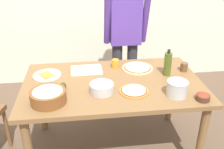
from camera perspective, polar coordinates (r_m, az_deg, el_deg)
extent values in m
plane|color=brown|center=(2.75, 0.13, -15.72)|extent=(8.00, 8.00, 0.00)
cube|color=brown|center=(2.32, 0.15, -2.10)|extent=(1.60, 0.96, 0.04)
cylinder|color=brown|center=(2.41, 19.19, -13.54)|extent=(0.07, 0.07, 0.72)
cylinder|color=brown|center=(2.88, -15.32, -5.67)|extent=(0.07, 0.07, 0.72)
cylinder|color=brown|center=(3.00, 12.97, -3.93)|extent=(0.07, 0.07, 0.72)
cylinder|color=#2D2D38|center=(3.15, 1.12, -0.33)|extent=(0.12, 0.12, 0.85)
cylinder|color=#2D2D38|center=(3.18, 4.34, -0.15)|extent=(0.12, 0.12, 0.85)
cube|color=#56389E|center=(2.91, 3.04, 12.14)|extent=(0.34, 0.20, 0.55)
cylinder|color=#56389E|center=(2.83, -1.07, 11.77)|extent=(0.07, 0.21, 0.55)
cylinder|color=#56389E|center=(2.91, 7.38, 11.93)|extent=(0.07, 0.21, 0.55)
cylinder|color=brown|center=(2.82, -22.25, -11.03)|extent=(0.04, 0.04, 0.45)
cylinder|color=beige|center=(2.56, 5.67, 1.41)|extent=(0.30, 0.30, 0.01)
cylinder|color=#B22D1E|center=(2.56, 5.67, 1.57)|extent=(0.26, 0.26, 0.00)
cylinder|color=beige|center=(2.56, 5.68, 1.65)|extent=(0.25, 0.25, 0.00)
cylinder|color=#C67A33|center=(2.16, 4.89, -3.72)|extent=(0.24, 0.24, 0.01)
cylinder|color=#B22D1E|center=(2.16, 4.90, -3.54)|extent=(0.22, 0.22, 0.00)
cylinder|color=beige|center=(2.15, 4.90, -3.45)|extent=(0.20, 0.20, 0.00)
cylinder|color=white|center=(2.49, -14.20, -0.13)|extent=(0.26, 0.26, 0.01)
cube|color=#CC8438|center=(2.47, -14.28, -0.09)|extent=(0.16, 0.17, 0.01)
cylinder|color=brown|center=(2.06, -13.96, -4.78)|extent=(0.28, 0.28, 0.10)
ellipsoid|color=beige|center=(2.04, -14.08, -3.82)|extent=(0.25, 0.25, 0.05)
cylinder|color=#B7B7BC|center=(2.13, -2.28, -3.01)|extent=(0.20, 0.20, 0.08)
cylinder|color=#4C2D1E|center=(2.16, 19.50, -4.85)|extent=(0.11, 0.11, 0.04)
ellipsoid|color=#9E3323|center=(2.15, 19.55, -4.56)|extent=(0.10, 0.10, 0.05)
cylinder|color=#47561E|center=(2.44, 12.22, 2.23)|extent=(0.07, 0.07, 0.22)
cylinder|color=black|center=(2.39, 12.52, 5.02)|extent=(0.03, 0.03, 0.04)
cylinder|color=#B7B7BC|center=(2.15, 14.22, -3.10)|extent=(0.17, 0.17, 0.12)
torus|color=#A5A5AD|center=(2.11, 14.42, -1.59)|extent=(0.17, 0.17, 0.01)
cylinder|color=orange|center=(2.57, 0.75, 2.46)|extent=(0.07, 0.07, 0.08)
cylinder|color=brown|center=(2.59, 15.68, 1.62)|extent=(0.07, 0.07, 0.08)
cube|color=white|center=(2.53, -5.68, 1.02)|extent=(0.30, 0.23, 0.01)
ellipsoid|color=#2D4219|center=(2.21, -10.81, -2.59)|extent=(0.06, 0.06, 0.07)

